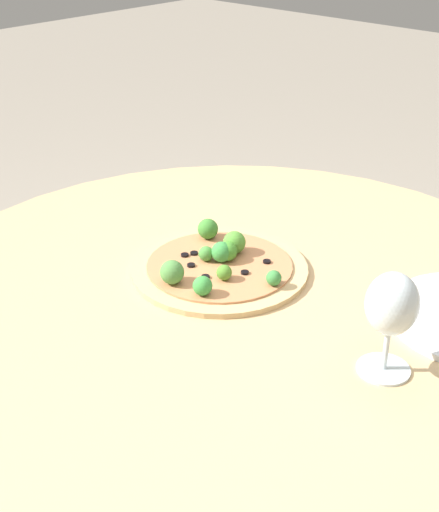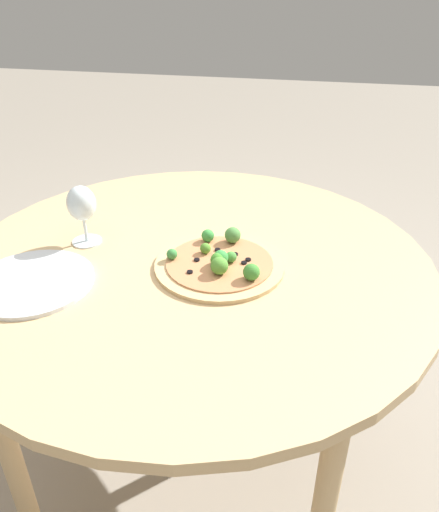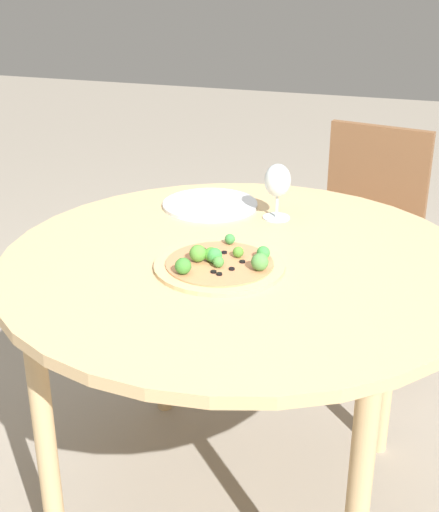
# 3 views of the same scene
# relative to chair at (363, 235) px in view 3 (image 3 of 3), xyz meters

# --- Properties ---
(ground_plane) EXTENTS (12.00, 12.00, 0.00)m
(ground_plane) POSITION_rel_chair_xyz_m (-0.96, 0.20, -0.47)
(ground_plane) COLOR gray
(dining_table) EXTENTS (1.17, 1.17, 0.77)m
(dining_table) POSITION_rel_chair_xyz_m (-0.96, 0.20, 0.22)
(dining_table) COLOR tan
(dining_table) RESTS_ON ground_plane
(chair) EXTENTS (0.47, 0.47, 0.86)m
(chair) POSITION_rel_chair_xyz_m (0.00, 0.00, 0.00)
(chair) COLOR brown
(chair) RESTS_ON ground_plane
(pizza) EXTENTS (0.31, 0.31, 0.05)m
(pizza) POSITION_rel_chair_xyz_m (-1.04, 0.23, 0.30)
(pizza) COLOR tan
(pizza) RESTS_ON dining_table
(wine_glass) EXTENTS (0.08, 0.08, 0.16)m
(wine_glass) POSITION_rel_chair_xyz_m (-0.67, 0.18, 0.40)
(wine_glass) COLOR silver
(wine_glass) RESTS_ON dining_table
(plate_near) EXTENTS (0.28, 0.28, 0.01)m
(plate_near) POSITION_rel_chair_xyz_m (-0.64, 0.38, 0.30)
(plate_near) COLOR silver
(plate_near) RESTS_ON dining_table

